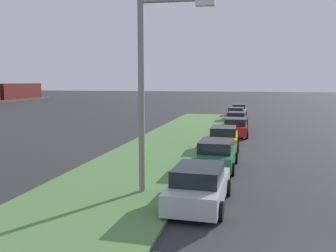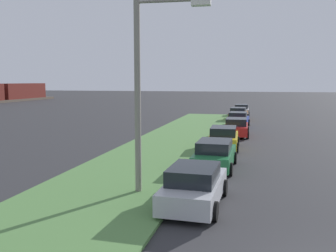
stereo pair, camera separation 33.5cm
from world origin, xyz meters
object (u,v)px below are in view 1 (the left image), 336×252
Objects in this scene: parked_car_orange at (236,114)px; parked_car_blue at (237,120)px; parked_car_red at (235,127)px; parked_car_green at (216,155)px; streetlight at (150,82)px; parked_car_silver at (199,186)px; parked_car_yellow at (223,138)px; parked_car_white at (239,110)px.

parked_car_blue is at bearing -174.94° from parked_car_orange.
parked_car_orange is at bearing 0.70° from parked_car_red.
parked_car_blue is at bearing 0.04° from parked_car_green.
parked_car_silver is at bearing -112.85° from streetlight.
parked_car_blue is (11.87, -0.35, 0.00)m from parked_car_yellow.
parked_car_white is at bearing 1.55° from parked_car_orange.
parked_car_red is at bearing -176.13° from parked_car_blue.
parked_car_red is at bearing -6.81° from parked_car_yellow.
parked_car_yellow is at bearing 1.66° from parked_car_green.
parked_car_blue is at bearing 0.80° from parked_car_silver.
parked_car_blue is 12.19m from parked_car_white.
parked_car_blue is 22.92m from streetlight.
parked_car_white is (24.06, -0.12, 0.00)m from parked_car_yellow.
parked_car_blue and parked_car_white have the same top height.
parked_car_blue is (6.01, 0.16, 0.00)m from parked_car_red.
parked_car_silver and parked_car_yellow have the same top height.
parked_car_silver is 1.00× the size of parked_car_red.
parked_car_green is 23.88m from parked_car_orange.
parked_car_silver is 4.28m from streetlight.
parked_car_white is (18.20, 0.38, 0.00)m from parked_car_red.
parked_car_yellow is 11.88m from parked_car_blue.
parked_car_green is at bearing 178.83° from parked_car_yellow.
streetlight is at bearing 157.94° from parked_car_green.
parked_car_green is 29.76m from parked_car_white.
parked_car_red and parked_car_white have the same top height.
parked_car_orange is at bearing 5.14° from parked_car_blue.
parked_car_white is at bearing 3.45° from parked_car_blue.
parked_car_yellow and parked_car_red have the same top height.
parked_car_yellow is 5.89m from parked_car_red.
parked_car_silver is 1.00× the size of parked_car_blue.
parked_car_silver and parked_car_white have the same top height.
parked_car_blue is 1.00× the size of parked_car_orange.
streetlight is (-34.68, 2.14, 3.67)m from parked_car_white.
parked_car_silver and parked_car_blue have the same top height.
parked_car_orange is at bearing -4.09° from streetlight.
parked_car_red is at bearing 179.08° from parked_car_white.
parked_car_red is at bearing -175.56° from parked_car_orange.
parked_car_orange is at bearing -2.03° from parked_car_yellow.
parked_car_silver is at bearing -177.79° from parked_car_orange.
parked_car_orange is at bearing 1.57° from parked_car_silver.
parked_car_green is 1.00× the size of parked_car_red.
parked_car_white is (29.76, -0.05, 0.00)m from parked_car_green.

